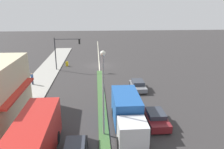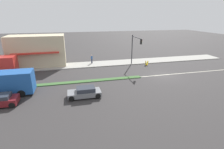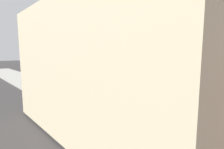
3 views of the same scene
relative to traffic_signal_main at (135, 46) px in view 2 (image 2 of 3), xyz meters
The scene contains 9 objects.
ground_plane 16.96m from the traffic_signal_main, 111.78° to the left, with size 160.00×160.00×0.00m, color #333030.
sidewalk_right 16.54m from the traffic_signal_main, 79.70° to the left, with size 4.00×73.00×0.12m, color #9E9B93.
lane_marking_center 7.73m from the traffic_signal_main, 156.44° to the right, with size 0.16×60.00×0.01m, color beige.
building_corner_store 18.12m from the traffic_signal_main, 75.88° to the left, with size 5.13×9.93×5.61m.
traffic_signal_main is the anchor object (origin of this frame).
pedestrian 8.86m from the traffic_signal_main, 65.23° to the left, with size 0.34×0.34×1.67m.
warning_aframe_sign 4.30m from the traffic_signal_main, 91.82° to the right, with size 0.45×0.53×0.84m.
delivery_truck 21.57m from the traffic_signal_main, 112.86° to the left, with size 2.44×7.50×2.87m.
suv_grey 15.56m from the traffic_signal_main, 137.04° to the left, with size 1.79×3.85×1.21m.
Camera 2 is at (-24.00, 14.35, 9.21)m, focal length 28.00 mm.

